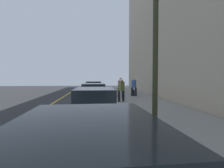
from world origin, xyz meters
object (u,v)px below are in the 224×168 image
Objects in this scene: traffic_light_pole at (155,26)px; pedestrian_blue_coat at (134,86)px; parked_car_silver at (94,94)px; parked_car_charcoal at (94,88)px; pedestrian_burgundy_coat at (121,87)px; parked_car_white at (95,106)px; pedestrian_olive_coat at (121,89)px; rolling_suitcase at (133,93)px.

pedestrian_blue_coat is at bearing -10.30° from traffic_light_pole.
parked_car_silver and parked_car_charcoal have the same top height.
pedestrian_burgundy_coat is (-1.53, 1.50, -0.00)m from pedestrian_blue_coat.
parked_car_white is 5.66m from parked_car_silver.
parked_car_white is 12.64m from parked_car_charcoal.
pedestrian_olive_coat is 2.21m from pedestrian_burgundy_coat.
parked_car_charcoal is at bearing 5.42° from traffic_light_pole.
pedestrian_burgundy_coat is at bearing -48.50° from parked_car_silver.
rolling_suitcase is (-2.84, -3.95, -0.32)m from parked_car_charcoal.
pedestrian_blue_coat is (3.72, -1.78, 0.03)m from pedestrian_olive_coat.
pedestrian_blue_coat reaches higher than parked_car_silver.
pedestrian_blue_coat reaches higher than parked_car_white.
pedestrian_blue_coat reaches higher than rolling_suitcase.
rolling_suitcase is at bearing -23.13° from pedestrian_olive_coat.
parked_car_white is at bearing 158.90° from rolling_suitcase.
pedestrian_blue_coat is at bearing -46.85° from parked_car_silver.
traffic_light_pole is at bearing 176.43° from pedestrian_olive_coat.
parked_car_silver is 1.05× the size of traffic_light_pole.
pedestrian_olive_coat is 9.48m from traffic_light_pole.
rolling_suitcase is (2.08, -1.55, -0.66)m from pedestrian_burgundy_coat.
pedestrian_olive_coat is (5.53, -1.96, 0.30)m from parked_car_white.
parked_car_white is 4.61m from traffic_light_pole.
parked_car_charcoal is 2.70× the size of pedestrian_blue_coat.
parked_car_charcoal is at bearing 54.31° from rolling_suitcase.
traffic_light_pole is at bearing 169.70° from pedestrian_blue_coat.
rolling_suitcase is (4.27, -1.82, -0.62)m from pedestrian_olive_coat.
parked_car_charcoal is 4.87m from rolling_suitcase.
pedestrian_blue_coat is 2.15m from pedestrian_burgundy_coat.
parked_car_charcoal is (12.64, 0.17, 0.00)m from parked_car_white.
pedestrian_burgundy_coat is (-4.92, -2.40, 0.34)m from parked_car_charcoal.
traffic_light_pole reaches higher than parked_car_silver.
pedestrian_olive_coat is (-0.13, -2.05, 0.30)m from parked_car_silver.
pedestrian_olive_coat reaches higher than parked_car_silver.
parked_car_silver is at bearing 131.50° from pedestrian_burgundy_coat.
rolling_suitcase is (4.14, -3.88, -0.32)m from parked_car_silver.
pedestrian_olive_coat is 0.39× the size of traffic_light_pole.
parked_car_silver is 0.96× the size of parked_car_charcoal.
pedestrian_blue_coat is 0.40× the size of traffic_light_pole.
parked_car_charcoal is 5.48m from pedestrian_burgundy_coat.
traffic_light_pole is 13.98m from rolling_suitcase.
parked_car_white is at bearing -179.03° from parked_car_silver.
pedestrian_olive_coat reaches higher than rolling_suitcase.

